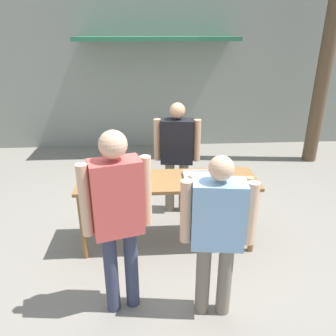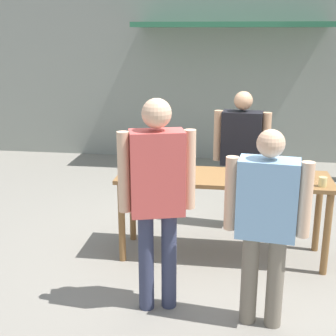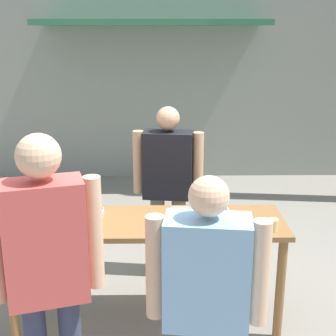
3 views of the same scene
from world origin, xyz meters
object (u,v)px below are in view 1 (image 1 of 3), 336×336
condiment_jar_ketchup (93,186)px  person_server_behind_table (177,150)px  person_customer_with_cup (217,227)px  condiment_jar_mustard (85,187)px  food_tray_buns (202,176)px  beer_cup (250,181)px  person_customer_holding_hotdog (117,211)px  food_tray_sausages (120,179)px

condiment_jar_ketchup → person_server_behind_table: 1.45m
condiment_jar_ketchup → person_customer_with_cup: bearing=-38.4°
condiment_jar_mustard → person_server_behind_table: 1.52m
person_server_behind_table → person_customer_with_cup: size_ratio=1.02×
condiment_jar_mustard → person_customer_with_cup: bearing=-36.1°
condiment_jar_mustard → person_server_behind_table: bearing=42.2°
condiment_jar_mustard → food_tray_buns: bearing=10.3°
condiment_jar_mustard → beer_cup: 1.89m
food_tray_buns → person_customer_holding_hotdog: bearing=-130.6°
food_tray_buns → person_server_behind_table: person_server_behind_table is taller
condiment_jar_ketchup → person_server_behind_table: person_server_behind_table is taller
person_customer_holding_hotdog → person_customer_with_cup: bearing=156.3°
condiment_jar_mustard → person_server_behind_table: size_ratio=0.05×
condiment_jar_ketchup → beer_cup: bearing=-0.2°
person_customer_with_cup → condiment_jar_mustard: bearing=-29.0°
food_tray_sausages → person_customer_holding_hotdog: (0.06, -1.09, 0.18)m
food_tray_sausages → person_customer_with_cup: person_customer_with_cup is taller
person_customer_holding_hotdog → condiment_jar_ketchup: bearing=-83.8°
condiment_jar_ketchup → person_customer_holding_hotdog: 0.94m
food_tray_buns → person_server_behind_table: (-0.24, 0.77, 0.07)m
beer_cup → condiment_jar_mustard: bearing=-179.7°
person_server_behind_table → person_customer_holding_hotdog: bearing=-103.3°
person_server_behind_table → food_tray_buns: bearing=-65.6°
beer_cup → person_server_behind_table: bearing=126.8°
food_tray_sausages → person_customer_holding_hotdog: 1.10m
condiment_jar_ketchup → food_tray_sausages: bearing=38.6°
condiment_jar_ketchup → person_customer_holding_hotdog: size_ratio=0.04×
person_server_behind_table → person_customer_with_cup: bearing=-77.8°
food_tray_sausages → beer_cup: 1.53m
condiment_jar_mustard → person_customer_with_cup: 1.61m
person_server_behind_table → food_tray_sausages: bearing=-127.1°
food_tray_sausages → beer_cup: size_ratio=5.00×
food_tray_buns → condiment_jar_ketchup: bearing=-169.7°
condiment_jar_ketchup → beer_cup: size_ratio=0.84×
food_tray_sausages → person_server_behind_table: (0.75, 0.77, 0.07)m
food_tray_sausages → person_customer_holding_hotdog: bearing=-86.7°
person_customer_with_cup → beer_cup: bearing=-114.0°
food_tray_sausages → food_tray_buns: size_ratio=0.99×
condiment_jar_ketchup → person_customer_with_cup: (1.22, -0.97, 0.03)m
food_tray_sausages → condiment_jar_mustard: condiment_jar_mustard is taller
food_tray_buns → beer_cup: size_ratio=5.05×
condiment_jar_mustard → person_customer_holding_hotdog: 0.96m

